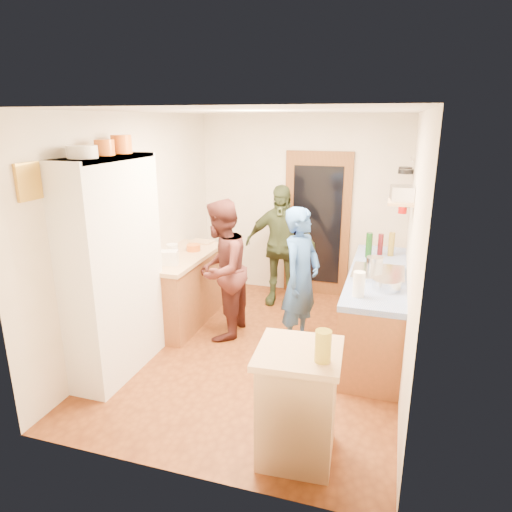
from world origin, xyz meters
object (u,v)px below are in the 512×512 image
at_px(hutch_body, 114,269).
at_px(right_counter_base, 375,312).
at_px(person_left, 225,269).
at_px(island_base, 297,407).
at_px(person_hob, 302,280).
at_px(person_back, 281,246).

distance_m(hutch_body, right_counter_base, 2.90).
relative_size(right_counter_base, person_left, 1.32).
xyz_separation_m(hutch_body, island_base, (2.04, -0.74, -0.67)).
xyz_separation_m(person_hob, person_back, (-0.55, 1.20, 0.04)).
distance_m(right_counter_base, person_left, 1.80).
distance_m(island_base, person_left, 2.25).
relative_size(person_left, person_back, 0.98).
bearing_deg(island_base, right_counter_base, 77.20).
bearing_deg(island_base, hutch_body, 160.13).
bearing_deg(right_counter_base, island_base, -102.80).
distance_m(person_hob, person_back, 1.32).
bearing_deg(person_hob, right_counter_base, -53.89).
bearing_deg(person_hob, hutch_body, 139.25).
bearing_deg(island_base, person_hob, 100.95).
relative_size(hutch_body, right_counter_base, 1.00).
distance_m(person_hob, person_left, 0.93).
xyz_separation_m(right_counter_base, person_back, (-1.35, 0.93, 0.43)).
bearing_deg(right_counter_base, person_hob, -161.74).
distance_m(island_base, person_back, 3.13).
bearing_deg(person_back, person_left, -109.31).
distance_m(hutch_body, person_hob, 2.01).
bearing_deg(person_back, right_counter_base, -35.52).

